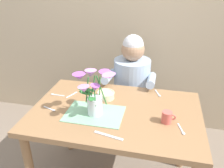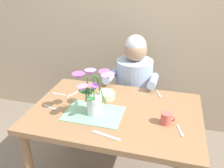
{
  "view_description": "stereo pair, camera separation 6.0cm",
  "coord_description": "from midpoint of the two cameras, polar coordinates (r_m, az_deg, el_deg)",
  "views": [
    {
      "loc": [
        0.29,
        -1.39,
        1.64
      ],
      "look_at": [
        -0.04,
        0.05,
        0.92
      ],
      "focal_mm": 37.59,
      "sensor_mm": 36.0,
      "label": 1
    },
    {
      "loc": [
        0.35,
        -1.38,
        1.64
      ],
      "look_at": [
        -0.04,
        0.05,
        0.92
      ],
      "focal_mm": 37.59,
      "sensor_mm": 36.0,
      "label": 2
    }
  ],
  "objects": [
    {
      "name": "wood_panel_backdrop",
      "position": [
        2.49,
        5.5,
        16.84
      ],
      "size": [
        4.0,
        0.1,
        2.5
      ],
      "primitive_type": "cube",
      "color": "tan",
      "rests_on": "ground_plane"
    },
    {
      "name": "dining_table",
      "position": [
        1.74,
        -0.11,
        -9.07
      ],
      "size": [
        1.2,
        0.8,
        0.74
      ],
      "color": "olive",
      "rests_on": "ground_plane"
    },
    {
      "name": "seated_person",
      "position": [
        2.29,
        3.93,
        -2.12
      ],
      "size": [
        0.45,
        0.47,
        1.14
      ],
      "rotation": [
        0.0,
        0.0,
        -0.0
      ],
      "color": "#4C4C56",
      "rests_on": "ground_plane"
    },
    {
      "name": "striped_placemat",
      "position": [
        1.65,
        -5.34,
        -7.21
      ],
      "size": [
        0.4,
        0.28,
        0.0
      ],
      "primitive_type": "cube",
      "color": "#7AB289",
      "rests_on": "dining_table"
    },
    {
      "name": "flower_vase",
      "position": [
        1.56,
        -5.53,
        -2.0
      ],
      "size": [
        0.31,
        0.26,
        0.33
      ],
      "color": "silver",
      "rests_on": "dining_table"
    },
    {
      "name": "ceramic_bowl",
      "position": [
        1.82,
        -2.46,
        -2.67
      ],
      "size": [
        0.14,
        0.14,
        0.06
      ],
      "color": "beige",
      "rests_on": "dining_table"
    },
    {
      "name": "dinner_knife",
      "position": [
        1.45,
        -2.08,
        -12.47
      ],
      "size": [
        0.19,
        0.06,
        0.0
      ],
      "primitive_type": "cube",
      "rotation": [
        0.0,
        0.0,
        -0.21
      ],
      "color": "silver",
      "rests_on": "dining_table"
    },
    {
      "name": "tea_cup",
      "position": [
        1.57,
        12.18,
        -7.88
      ],
      "size": [
        0.09,
        0.07,
        0.08
      ],
      "color": "#CC564C",
      "rests_on": "dining_table"
    },
    {
      "name": "spoon_0",
      "position": [
        1.92,
        -10.23,
        -2.37
      ],
      "size": [
        0.06,
        0.11,
        0.01
      ],
      "color": "silver",
      "rests_on": "dining_table"
    },
    {
      "name": "spoon_1",
      "position": [
        1.92,
        10.35,
        -2.46
      ],
      "size": [
        0.06,
        0.12,
        0.01
      ],
      "color": "silver",
      "rests_on": "dining_table"
    },
    {
      "name": "spoon_2",
      "position": [
        1.94,
        -14.49,
        -2.53
      ],
      "size": [
        0.12,
        0.02,
        0.01
      ],
      "color": "silver",
      "rests_on": "dining_table"
    },
    {
      "name": "spoon_3",
      "position": [
        1.54,
        15.6,
        -10.92
      ],
      "size": [
        0.05,
        0.12,
        0.01
      ],
      "color": "silver",
      "rests_on": "dining_table"
    },
    {
      "name": "spoon_4",
      "position": [
        1.75,
        -15.51,
        -5.96
      ],
      "size": [
        0.12,
        0.06,
        0.01
      ],
      "color": "silver",
      "rests_on": "dining_table"
    }
  ]
}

